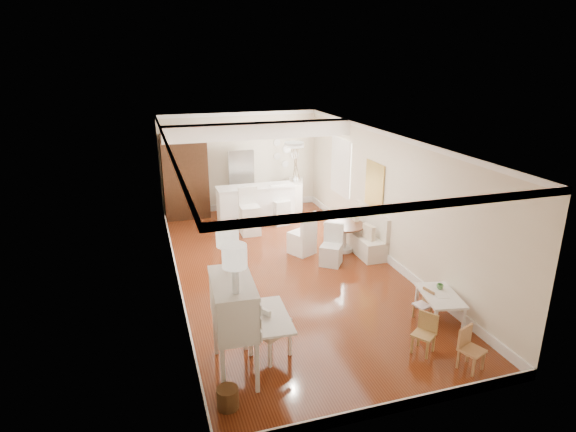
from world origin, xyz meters
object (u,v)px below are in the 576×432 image
wicker_basket (228,398)px  kids_chair_b (423,305)px  kids_chair_c (472,350)px  slip_chair_far (302,232)px  bar_stool_right (280,205)px  fridge (253,181)px  bar_stool_left (250,212)px  secretary_bureau (234,327)px  breakfast_counter (256,205)px  slip_chair_near (331,245)px  pantry_cabinet (185,177)px  sideboard (295,196)px  gustavian_armchair (270,328)px  kids_table (439,307)px  kids_chair_a (424,334)px  dining_table (344,238)px

wicker_basket → kids_chair_b: bearing=18.3°
kids_chair_c → slip_chair_far: (-0.94, 4.77, 0.18)m
bar_stool_right → fridge: 1.43m
wicker_basket → bar_stool_left: bar_stool_left is taller
kids_chair_b → secretary_bureau: bearing=-93.5°
slip_chair_far → breakfast_counter: bearing=-105.6°
slip_chair_near → breakfast_counter: (-0.91, 3.11, 0.07)m
bar_stool_left → pantry_cabinet: size_ratio=0.51×
pantry_cabinet → sideboard: bearing=-6.5°
gustavian_armchair → kids_chair_c: gustavian_armchair is taller
wicker_basket → sideboard: 8.32m
slip_chair_near → sideboard: bearing=119.3°
secretary_bureau → bar_stool_left: bearing=78.2°
kids_chair_c → bar_stool_right: size_ratio=0.61×
bar_stool_right → fridge: bearing=96.1°
kids_chair_c → slip_chair_near: slip_chair_near is taller
breakfast_counter → fridge: (0.20, 1.05, 0.39)m
bar_stool_right → sideboard: bearing=42.0°
wicker_basket → pantry_cabinet: size_ratio=0.12×
wicker_basket → kids_table: size_ratio=0.30×
secretary_bureau → kids_chair_a: bearing=-4.5°
kids_chair_b → breakfast_counter: breakfast_counter is taller
kids_chair_b → fridge: 6.88m
kids_chair_c → bar_stool_right: bearing=75.8°
gustavian_armchair → slip_chair_near: gustavian_armchair is taller
dining_table → breakfast_counter: (-1.47, 2.49, 0.19)m
kids_table → pantry_cabinet: pantry_cabinet is taller
secretary_bureau → slip_chair_near: (2.71, 3.04, -0.28)m
breakfast_counter → bar_stool_left: bearing=-113.6°
slip_chair_far → pantry_cabinet: 4.12m
gustavian_armchair → bar_stool_left: size_ratio=0.79×
wicker_basket → breakfast_counter: breakfast_counter is taller
gustavian_armchair → wicker_basket: (-0.82, -0.93, -0.32)m
secretary_bureau → bar_stool_left: secretary_bureau is taller
sideboard → secretary_bureau: bearing=-95.1°
kids_chair_c → dining_table: size_ratio=0.68×
bar_stool_left → fridge: fridge is taller
pantry_cabinet → bar_stool_left: bearing=-53.7°
gustavian_armchair → kids_chair_a: gustavian_armchair is taller
wicker_basket → sideboard: bearing=65.8°
slip_chair_far → kids_chair_c: bearing=73.2°
fridge → sideboard: size_ratio=1.96×
kids_chair_c → dining_table: (0.03, 4.62, 0.00)m
bar_stool_left → pantry_cabinet: 2.37m
gustavian_armchair → bar_stool_left: (0.88, 5.15, 0.13)m
gustavian_armchair → breakfast_counter: breakfast_counter is taller
slip_chair_far → bar_stool_right: bearing=-120.7°
pantry_cabinet → wicker_basket: bearing=-92.5°
kids_chair_a → fridge: fridge is taller
bar_stool_left → slip_chair_far: bearing=-61.2°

